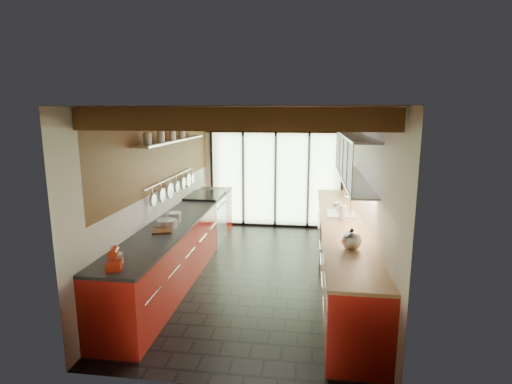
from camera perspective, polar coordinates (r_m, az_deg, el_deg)
ground at (r=6.56m, az=0.60°, el=-11.48°), size 5.50×5.50×0.00m
room_shell at (r=6.12m, az=0.63°, el=2.95°), size 5.50×5.50×5.50m
ceiling_beams at (r=6.43m, az=1.07°, el=10.59°), size 3.14×5.06×4.90m
glass_door at (r=8.77m, az=2.83°, el=5.53°), size 2.95×0.10×2.90m
left_counter at (r=6.67m, az=-10.41°, el=-7.07°), size 0.68×5.00×0.92m
range_stove at (r=8.00m, az=-7.20°, el=-3.79°), size 0.66×0.90×0.97m
right_counter at (r=6.38m, az=12.15°, el=-8.01°), size 0.68×5.00×0.92m
sink_assembly at (r=6.62m, az=12.20°, el=-2.78°), size 0.45×0.52×0.43m
upper_cabinets_right at (r=6.38m, az=13.88°, el=4.74°), size 0.34×3.00×3.00m
left_wall_fixtures at (r=6.72m, az=-11.64°, el=4.60°), size 0.28×2.60×0.96m
stand_mixer at (r=4.54m, az=-19.48°, el=-9.11°), size 0.22×0.29×0.23m
pot_large at (r=6.15m, az=-11.70°, el=-3.53°), size 0.29×0.29×0.14m
pot_small at (r=5.90m, az=-12.61°, el=-4.38°), size 0.30×0.30×0.11m
cutting_board at (r=5.73m, az=-13.27°, el=-5.29°), size 0.36×0.42×0.03m
kettle at (r=4.97m, az=13.49°, el=-6.59°), size 0.24×0.30×0.28m
paper_towel at (r=6.25m, az=12.31°, el=-2.92°), size 0.13×0.13×0.28m
soap_bottle at (r=6.90m, az=11.89°, el=-1.77°), size 0.09×0.09×0.18m
bowl at (r=7.25m, az=11.68°, el=-1.67°), size 0.23×0.23×0.05m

